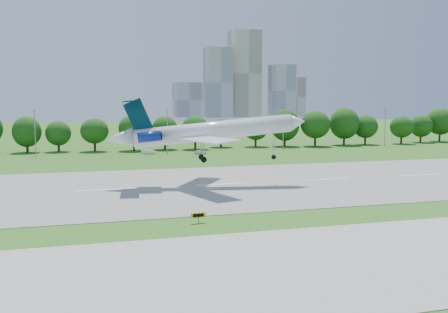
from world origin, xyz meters
TOP-DOWN VIEW (x-y plane):
  - ground at (0.00, 0.00)m, footprint 600.00×600.00m
  - runway at (0.00, 25.00)m, footprint 400.00×45.00m
  - tree_line at (0.00, 92.00)m, footprint 288.40×8.40m
  - light_poles at (-2.50, 82.00)m, footprint 175.90×0.25m
  - skyline at (100.16, 390.61)m, footprint 127.00×52.00m
  - airliner at (-23.26, 25.21)m, footprint 34.32×24.71m
  - taxi_sign_left at (-30.03, -0.66)m, footprint 1.81×0.35m
  - service_vehicle_a at (-25.77, 79.45)m, footprint 4.12×2.31m
  - service_vehicle_b at (-12.04, 75.56)m, footprint 3.32×1.40m

SIDE VIEW (x-z plane):
  - ground at x=0.00m, z-range 0.00..0.00m
  - runway at x=0.00m, z-range 0.00..0.08m
  - service_vehicle_b at x=-12.04m, z-range 0.00..1.12m
  - service_vehicle_a at x=-25.77m, z-range 0.00..1.29m
  - taxi_sign_left at x=-30.03m, z-range 0.30..1.56m
  - tree_line at x=0.00m, z-range 0.99..11.39m
  - light_poles at x=-2.50m, z-range 0.24..12.43m
  - airliner at x=-23.26m, z-range 3.96..14.73m
  - skyline at x=100.16m, z-range -9.54..70.46m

